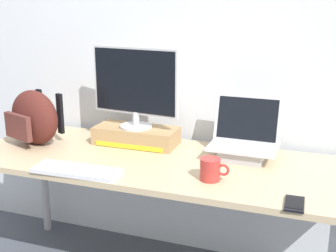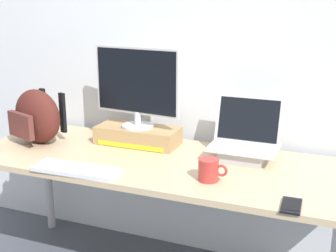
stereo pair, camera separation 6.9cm
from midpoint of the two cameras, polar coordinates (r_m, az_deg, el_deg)
The scene contains 9 objects.
back_wall at distance 2.54m, azimuth 4.68°, elevation 11.46°, with size 7.00×0.10×2.60m, color silver.
desk at distance 2.26m, azimuth 0.87°, elevation -5.93°, with size 2.06×0.72×0.72m.
toner_box_yellow at distance 2.48m, azimuth -3.08°, elevation -1.20°, with size 0.46×0.21×0.10m.
desktop_monitor at distance 2.41m, azimuth -3.19°, elevation 5.15°, with size 0.51×0.18×0.44m.
open_laptop at distance 2.29m, azimuth 10.54°, elevation -2.60°, with size 0.34×0.25×0.30m.
external_keyboard at distance 2.14m, azimuth -10.71°, elevation -5.45°, with size 0.42×0.15×0.02m.
messenger_backpack at distance 2.57m, azimuth -15.63°, elevation 1.18°, with size 0.38×0.29×0.30m.
coffee_mug at distance 2.00m, azimuth 6.23°, elevation -5.58°, with size 0.13×0.09×0.10m.
cell_phone at distance 1.84m, azimuth 16.49°, elevation -9.70°, with size 0.08×0.14×0.01m.
Camera 2 is at (0.77, -1.95, 1.51)m, focal length 47.81 mm.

